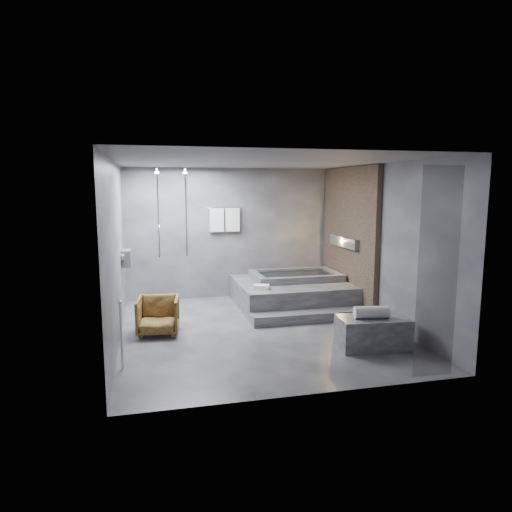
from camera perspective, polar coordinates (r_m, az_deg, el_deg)
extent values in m
plane|color=#303033|center=(7.82, 0.28, -9.22)|extent=(5.00, 5.00, 0.00)
cube|color=#515154|center=(7.45, 0.30, 11.73)|extent=(4.50, 5.00, 0.04)
cube|color=#3B3B41|center=(9.94, -3.14, 2.86)|extent=(4.50, 0.04, 2.80)
cube|color=#3B3B41|center=(5.15, 6.92, -2.58)|extent=(4.50, 0.04, 2.80)
cube|color=#3B3B41|center=(7.31, -17.10, 0.42)|extent=(0.04, 5.00, 2.80)
cube|color=#3B3B41|center=(8.33, 15.50, 1.44)|extent=(0.04, 5.00, 2.80)
cube|color=#8B6D51|center=(9.41, 11.51, 2.37)|extent=(0.10, 2.40, 2.78)
cube|color=#FF9938|center=(9.39, 11.05, 1.76)|extent=(0.14, 1.20, 0.20)
cube|color=gray|center=(8.74, -15.87, -0.24)|extent=(0.16, 0.42, 0.30)
imported|color=beige|center=(8.64, -15.82, -0.63)|extent=(0.08, 0.08, 0.21)
imported|color=beige|center=(8.84, -15.76, -0.61)|extent=(0.07, 0.07, 0.15)
cylinder|color=silver|center=(9.32, -8.75, 5.47)|extent=(0.04, 0.04, 1.80)
cylinder|color=silver|center=(9.30, -12.14, 5.37)|extent=(0.04, 0.04, 1.80)
cylinder|color=silver|center=(9.81, -3.97, 6.00)|extent=(0.75, 0.02, 0.02)
cube|color=white|center=(9.78, -4.92, 4.51)|extent=(0.30, 0.06, 0.50)
cube|color=white|center=(9.84, -2.96, 4.55)|extent=(0.30, 0.06, 0.50)
cylinder|color=silver|center=(6.35, -16.47, -9.59)|extent=(0.04, 0.04, 0.90)
cube|color=black|center=(5.97, 21.77, -2.08)|extent=(0.55, 0.01, 2.60)
cube|color=#363639|center=(9.37, 4.43, -4.64)|extent=(2.20, 2.00, 0.50)
cube|color=#363639|center=(8.34, 6.92, -7.50)|extent=(2.20, 0.36, 0.18)
cube|color=#363639|center=(7.15, 14.39, -9.26)|extent=(1.09, 0.67, 0.47)
imported|color=#402910|center=(7.71, -12.14, -7.28)|extent=(0.73, 0.75, 0.62)
cylinder|color=silver|center=(7.02, 14.23, -6.83)|extent=(0.53, 0.27, 0.18)
cube|color=silver|center=(8.59, 0.69, -3.87)|extent=(0.34, 0.29, 0.08)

